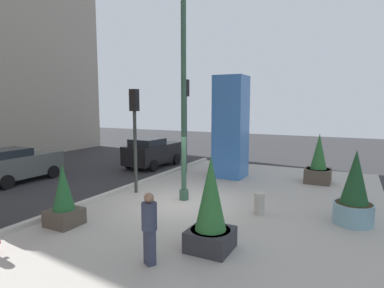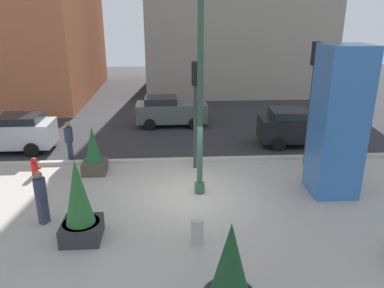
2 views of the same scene
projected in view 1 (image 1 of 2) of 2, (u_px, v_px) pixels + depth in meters
ground_plane at (102, 190)px, 14.10m from camera, size 60.00×60.00×0.00m
plaza_pavement at (232, 210)px, 11.41m from camera, size 18.00×10.00×0.02m
curb_strip at (118, 191)px, 13.69m from camera, size 18.00×0.24×0.16m
lamp_post at (184, 102)px, 12.20m from camera, size 0.44×0.44×7.82m
art_pillar_blue at (231, 127)px, 16.40m from camera, size 1.50×1.50×5.17m
potted_plant_near_right at (211, 210)px, 8.17m from camera, size 1.08×1.08×2.44m
potted_plant_mid_plaza at (64, 200)px, 9.88m from camera, size 0.92×0.92×1.92m
potted_plant_by_pillar at (354, 194)px, 9.98m from camera, size 1.19×1.19×2.35m
potted_plant_curbside at (318, 164)px, 15.32m from camera, size 1.16×1.16×2.37m
concrete_bollard at (259, 204)px, 10.95m from camera, size 0.36×0.36×0.75m
traffic_light_corner at (135, 123)px, 13.34m from camera, size 0.28×0.42×4.36m
traffic_light_far_side at (186, 111)px, 17.48m from camera, size 0.28×0.42×5.06m
car_curb_west at (153, 152)px, 19.39m from camera, size 3.97×2.10×1.74m
car_passing_lane at (18, 164)px, 15.58m from camera, size 3.97×1.95×1.66m
pedestrian_crossing at (149, 225)px, 7.42m from camera, size 0.49×0.49×1.72m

